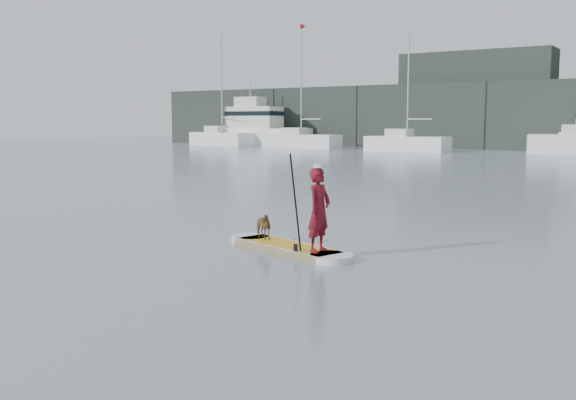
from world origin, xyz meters
The scene contains 11 objects.
ground centered at (0.00, 0.00, 0.00)m, with size 140.00×140.00×0.00m, color slate.
paddleboard centered at (1.57, 3.16, 0.06)m, with size 3.18×1.56×0.12m.
paddler centered at (2.42, 2.89, 0.90)m, with size 0.57×0.37×1.56m, color maroon.
white_cap centered at (2.42, 2.89, 1.71)m, with size 0.22×0.22×0.07m, color silver.
dog centered at (0.76, 3.42, 0.39)m, with size 0.29×0.64×0.54m, color brown.
paddle centered at (2.04, 2.68, 0.80)m, with size 0.12×0.29×2.00m.
sailboat_a centered at (-33.70, 45.32, 0.81)m, with size 8.34×4.13×11.60m.
sailboat_b centered at (-23.96, 45.15, 0.81)m, with size 7.92×2.80×11.60m.
sailboat_c centered at (-12.53, 43.47, 0.74)m, with size 7.12×2.71×10.06m.
motor_yacht_b centered at (-30.22, 47.07, 1.86)m, with size 10.08×3.59×6.61m.
shore_building_west centered at (-10.00, 54.00, 4.50)m, with size 14.00×4.00×9.00m, color #202823.
Camera 1 is at (8.25, -7.24, 2.52)m, focal length 40.00 mm.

